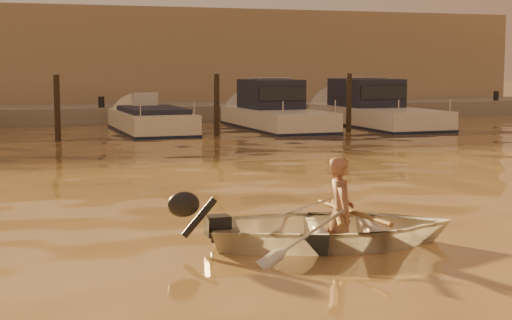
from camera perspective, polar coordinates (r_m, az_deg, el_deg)
name	(u,v)px	position (r m, az deg, el deg)	size (l,w,h in m)	color
ground_plane	(165,232)	(10.92, -6.62, -5.26)	(160.00, 160.00, 0.00)	olive
dinghy	(333,228)	(10.14, 5.61, -4.98)	(2.28, 3.19, 0.66)	silver
person	(341,212)	(10.12, 6.18, -3.81)	(0.52, 0.34, 1.43)	#8E5C47
outboard_motor	(216,226)	(9.92, -2.91, -4.81)	(0.90, 0.40, 0.70)	black
oar_port	(352,212)	(10.16, 7.01, -3.77)	(0.06, 0.06, 2.10)	brown
oar_starboard	(337,212)	(10.11, 5.90, -3.80)	(0.06, 0.06, 2.10)	brown
moored_boat_3	(151,125)	(27.05, -7.63, 2.51)	(2.13, 6.11, 0.95)	#EFE7C8
moored_boat_4	(277,111)	(28.30, 1.50, 3.57)	(2.30, 7.07, 1.75)	silver
moored_boat_5	(375,109)	(29.93, 8.62, 3.68)	(2.46, 8.19, 1.75)	silver
piling_2	(57,111)	(24.35, -14.26, 3.46)	(0.18, 0.18, 2.20)	#2D2319
piling_3	(217,108)	(25.28, -2.87, 3.78)	(0.18, 0.18, 2.20)	#2D2319
piling_4	(349,106)	(26.98, 6.77, 3.95)	(0.18, 0.18, 2.20)	#2D2319
fender_d	(192,133)	(25.35, -4.65, 1.97)	(0.30, 0.30, 0.30)	orange
fender_e	(326,131)	(26.08, 5.11, 2.10)	(0.30, 0.30, 0.30)	silver
quay	(45,119)	(32.08, -15.08, 2.89)	(52.00, 4.00, 1.00)	gray
waterfront_building	(34,62)	(37.49, -15.81, 6.86)	(46.00, 7.00, 4.80)	#9E8466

